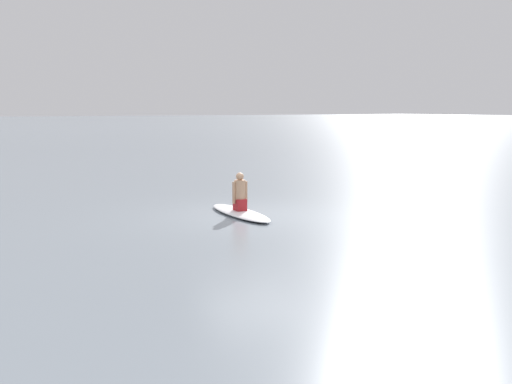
# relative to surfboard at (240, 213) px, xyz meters

# --- Properties ---
(ground_plane) EXTENTS (400.00, 400.00, 0.00)m
(ground_plane) POSITION_rel_surfboard_xyz_m (0.24, -0.17, -0.06)
(ground_plane) COLOR gray
(surfboard) EXTENTS (0.92, 2.90, 0.12)m
(surfboard) POSITION_rel_surfboard_xyz_m (0.00, 0.00, 0.00)
(surfboard) COLOR white
(surfboard) RESTS_ON ground
(person_paddler) EXTENTS (0.41, 0.32, 0.94)m
(person_paddler) POSITION_rel_surfboard_xyz_m (0.00, 0.00, 0.48)
(person_paddler) COLOR #A51E23
(person_paddler) RESTS_ON surfboard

